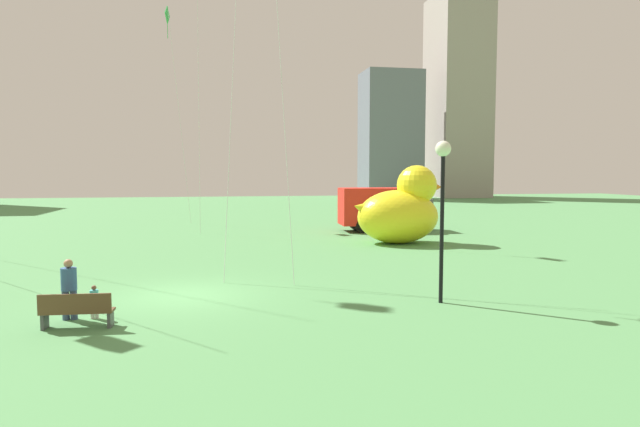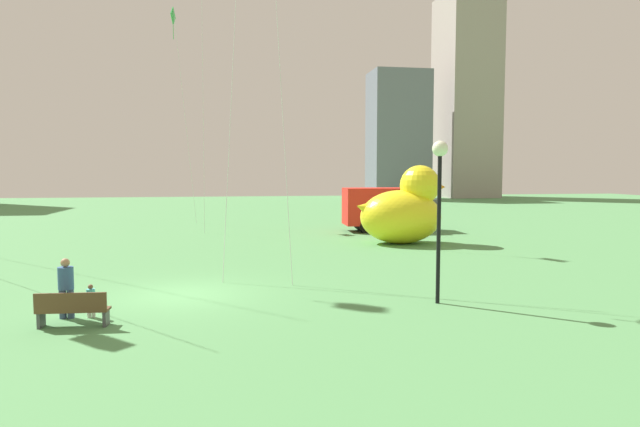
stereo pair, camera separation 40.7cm
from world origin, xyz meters
name	(u,v)px [view 1 (the left image)]	position (x,y,z in m)	size (l,w,h in m)	color
ground_plane	(183,296)	(0.00, 0.00, 0.00)	(140.00, 140.00, 0.00)	#518F53
park_bench	(76,310)	(-2.39, -3.21, 0.48)	(1.77, 0.57, 0.90)	brown
person_adult	(69,286)	(-2.77, -2.30, 0.89)	(0.39, 0.39, 1.61)	#38476B
person_child	(94,300)	(-2.15, -2.34, 0.50)	(0.22, 0.22, 0.90)	silver
giant_inflatable_duck	(401,210)	(10.96, 10.71, 1.82)	(5.15, 3.30, 4.27)	yellow
lamppost	(443,180)	(7.60, -2.41, 3.65)	(0.46, 0.46, 4.80)	black
box_truck	(382,209)	(11.81, 16.82, 1.44)	(5.97, 2.58, 2.85)	red
city_skyline	(193,99)	(-1.84, 59.16, 13.77)	(87.12, 14.64, 30.84)	#9E938C
kite_green	(169,27)	(-2.19, 24.61, 14.52)	(1.57, 2.07, 16.04)	silver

